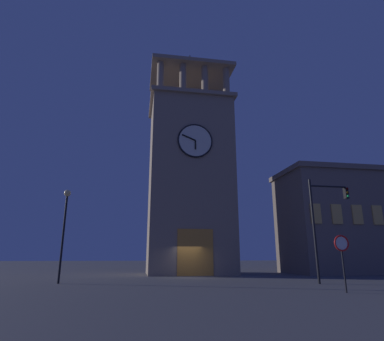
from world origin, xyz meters
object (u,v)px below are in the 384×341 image
Objects in this scene: adjacent_wing_building at (354,221)px; traffic_signal_near at (324,215)px; clocktower at (190,179)px; street_lamp at (65,218)px; no_horn_sign at (342,247)px.

adjacent_wing_building is 2.27× the size of traffic_signal_near.
traffic_signal_near is at bearing 118.79° from clocktower.
clocktower is 3.64× the size of traffic_signal_near.
adjacent_wing_building is at bearing -163.39° from street_lamp.
clocktower is 15.13m from traffic_signal_near.
clocktower is 9.08× the size of no_horn_sign.
traffic_signal_near is (-6.86, 12.48, -5.09)m from clocktower.
street_lamp is (16.64, -2.85, -0.21)m from traffic_signal_near.
traffic_signal_near is 1.11× the size of street_lamp.
clocktower is at bearing -135.43° from street_lamp.
clocktower is 4.05× the size of street_lamp.
no_horn_sign is (2.22, 4.78, -2.20)m from traffic_signal_near.
clocktower is 19.31m from no_horn_sign.
adjacent_wing_building is 14.83m from traffic_signal_near.
street_lamp reaches higher than no_horn_sign.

